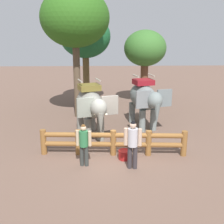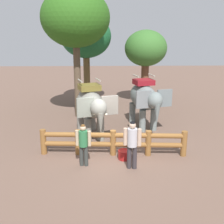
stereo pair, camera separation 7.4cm
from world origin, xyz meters
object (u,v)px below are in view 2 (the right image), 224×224
object	(u,v)px
tourist_man_in_blue	(132,141)
tree_far_left	(146,50)
tree_far_right	(75,19)
feed_bucket	(124,155)
elephant_near_left	(91,106)
elephant_center	(145,99)
tourist_woman_in_black	(83,142)
tree_back_center	(86,37)
log_fence	(113,141)

from	to	relation	value
tourist_man_in_blue	tree_far_left	bearing A→B (deg)	79.47
tourist_man_in_blue	tree_far_right	world-z (taller)	tree_far_right
tree_far_left	feed_bucket	xyz separation A→B (m)	(-1.99, -8.73, -3.50)
elephant_near_left	tourist_man_in_blue	size ratio (longest dim) A/B	1.78
elephant_near_left	elephant_center	bearing A→B (deg)	26.03
elephant_near_left	tourist_woman_in_black	world-z (taller)	elephant_near_left
elephant_center	tree_back_center	bearing A→B (deg)	122.15
elephant_near_left	tree_far_right	bearing A→B (deg)	104.64
log_fence	elephant_near_left	size ratio (longest dim) A/B	1.81
tree_far_right	feed_bucket	bearing A→B (deg)	-68.79
elephant_near_left	tree_back_center	world-z (taller)	tree_back_center
elephant_near_left	tourist_woman_in_black	size ratio (longest dim) A/B	1.99
elephant_near_left	tourist_man_in_blue	world-z (taller)	elephant_near_left
log_fence	tree_back_center	size ratio (longest dim) A/B	1.00
tourist_man_in_blue	feed_bucket	xyz separation A→B (m)	(-0.22, 0.79, -0.88)
elephant_center	tourist_man_in_blue	size ratio (longest dim) A/B	1.78
tourist_woman_in_black	tree_back_center	bearing A→B (deg)	92.28
tree_back_center	tourist_man_in_blue	bearing A→B (deg)	-77.51
tourist_man_in_blue	tree_far_left	world-z (taller)	tree_far_left
feed_bucket	elephant_near_left	bearing A→B (deg)	119.38
elephant_center	feed_bucket	xyz separation A→B (m)	(-1.30, -3.80, -1.35)
tourist_man_in_blue	feed_bucket	bearing A→B (deg)	105.58
tourist_woman_in_black	tree_far_right	xyz separation A→B (m)	(-0.74, 6.44, 4.57)
log_fence	elephant_center	size ratio (longest dim) A/B	1.82
log_fence	elephant_center	bearing A→B (deg)	62.94
elephant_near_left	tree_far_right	xyz separation A→B (m)	(-0.90, 3.43, 3.98)
feed_bucket	tree_far_right	bearing A→B (deg)	111.21
elephant_near_left	tree_far_left	size ratio (longest dim) A/B	0.66
elephant_near_left	tourist_man_in_blue	xyz separation A→B (m)	(1.62, -3.28, -0.48)
elephant_center	feed_bucket	distance (m)	4.24
tourist_woman_in_black	feed_bucket	bearing A→B (deg)	18.43
tourist_man_in_blue	elephant_near_left	bearing A→B (deg)	116.31
feed_bucket	tourist_woman_in_black	bearing A→B (deg)	-161.57
tree_back_center	tree_far_right	world-z (taller)	tree_far_right
tourist_man_in_blue	tree_back_center	bearing A→B (deg)	102.49
tourist_man_in_blue	tourist_woman_in_black	bearing A→B (deg)	171.31
tourist_woman_in_black	feed_bucket	distance (m)	1.81
log_fence	tree_far_right	size ratio (longest dim) A/B	0.83
tree_far_right	tree_far_left	bearing A→B (deg)	33.23
elephant_center	tourist_man_in_blue	world-z (taller)	elephant_center
tree_far_left	tree_back_center	distance (m)	4.01
log_fence	tree_far_left	xyz separation A→B (m)	(2.42, 8.31, 3.09)
elephant_near_left	feed_bucket	size ratio (longest dim) A/B	6.69
elephant_center	tourist_man_in_blue	distance (m)	4.74
tree_far_left	tree_far_right	world-z (taller)	tree_far_right
tree_back_center	log_fence	bearing A→B (deg)	-79.99
log_fence	tree_far_left	bearing A→B (deg)	73.74
tree_far_left	feed_bucket	bearing A→B (deg)	-102.85
elephant_center	tourist_man_in_blue	bearing A→B (deg)	-103.17
tree_far_right	feed_bucket	distance (m)	8.29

